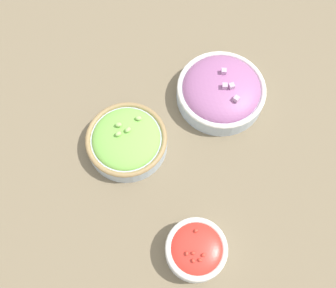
{
  "coord_description": "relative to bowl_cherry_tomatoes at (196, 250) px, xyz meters",
  "views": [
    {
      "loc": [
        -0.33,
        -0.07,
        0.81
      ],
      "look_at": [
        0.0,
        0.0,
        0.03
      ],
      "focal_mm": 40.0,
      "sensor_mm": 36.0,
      "label": 1
    }
  ],
  "objects": [
    {
      "name": "bowl_cherry_tomatoes",
      "position": [
        0.0,
        0.0,
        0.0
      ],
      "size": [
        0.13,
        0.13,
        0.06
      ],
      "color": "silver",
      "rests_on": "ground_plane"
    },
    {
      "name": "bowl_lettuce",
      "position": [
        0.2,
        0.2,
        -0.0
      ],
      "size": [
        0.19,
        0.19,
        0.07
      ],
      "color": "#B2C1CC",
      "rests_on": "ground_plane"
    },
    {
      "name": "bowl_red_onion",
      "position": [
        0.38,
        0.01,
        0.0
      ],
      "size": [
        0.21,
        0.21,
        0.08
      ],
      "color": "#B2C1CC",
      "rests_on": "ground_plane"
    },
    {
      "name": "ground_plane",
      "position": [
        0.22,
        0.11,
        -0.03
      ],
      "size": [
        3.0,
        3.0,
        0.0
      ],
      "primitive_type": "plane",
      "color": "#75664C"
    }
  ]
}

